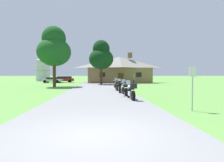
% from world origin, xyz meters
% --- Properties ---
extents(ground_plane, '(500.00, 500.00, 0.00)m').
position_xyz_m(ground_plane, '(0.00, 20.00, 0.00)').
color(ground_plane, '#56893D').
extents(asphalt_driveway, '(6.40, 80.00, 0.06)m').
position_xyz_m(asphalt_driveway, '(0.00, 18.00, 0.03)').
color(asphalt_driveway, slate).
rests_on(asphalt_driveway, ground).
extents(motorcycle_white_nearest_to_camera, '(0.66, 2.08, 1.30)m').
position_xyz_m(motorcycle_white_nearest_to_camera, '(2.30, 7.21, 0.62)').
color(motorcycle_white_nearest_to_camera, black).
rests_on(motorcycle_white_nearest_to_camera, asphalt_driveway).
extents(motorcycle_blue_second_in_row, '(0.73, 2.08, 1.30)m').
position_xyz_m(motorcycle_blue_second_in_row, '(2.26, 9.64, 0.61)').
color(motorcycle_blue_second_in_row, black).
rests_on(motorcycle_blue_second_in_row, asphalt_driveway).
extents(motorcycle_orange_third_in_row, '(0.66, 2.08, 1.30)m').
position_xyz_m(motorcycle_orange_third_in_row, '(2.07, 12.16, 0.62)').
color(motorcycle_orange_third_in_row, black).
rests_on(motorcycle_orange_third_in_row, asphalt_driveway).
extents(motorcycle_orange_farthest_in_row, '(0.73, 2.08, 1.30)m').
position_xyz_m(motorcycle_orange_farthest_in_row, '(2.06, 14.57, 0.61)').
color(motorcycle_orange_farthest_in_row, black).
rests_on(motorcycle_orange_farthest_in_row, asphalt_driveway).
extents(stone_lodge, '(13.94, 6.53, 6.53)m').
position_xyz_m(stone_lodge, '(4.43, 34.11, 2.90)').
color(stone_lodge, brown).
rests_on(stone_lodge, ground).
extents(bystander_olive_shirt_near_lodge, '(0.37, 0.49, 1.69)m').
position_xyz_m(bystander_olive_shirt_near_lodge, '(6.14, 26.06, 0.95)').
color(bystander_olive_shirt_near_lodge, black).
rests_on(bystander_olive_shirt_near_lodge, ground).
extents(metal_signpost_roadside, '(0.36, 0.06, 2.14)m').
position_xyz_m(metal_signpost_roadside, '(4.59, 3.32, 1.35)').
color(metal_signpost_roadside, '#9EA0A5').
rests_on(metal_signpost_roadside, ground).
extents(tree_by_lodge_front, '(4.31, 4.31, 7.89)m').
position_xyz_m(tree_by_lodge_front, '(0.48, 27.12, 5.05)').
color(tree_by_lodge_front, '#422D19').
rests_on(tree_by_lodge_front, ground).
extents(tree_left_near, '(4.78, 4.78, 8.72)m').
position_xyz_m(tree_left_near, '(-6.34, 21.55, 5.57)').
color(tree_left_near, '#422D19').
rests_on(tree_left_near, ground).
extents(metal_silo_distant, '(3.89, 3.89, 6.69)m').
position_xyz_m(metal_silo_distant, '(-15.57, 46.77, 3.35)').
color(metal_silo_distant, '#B2B7BC').
rests_on(metal_silo_distant, ground).
extents(parked_red_suv_far_left, '(4.94, 3.11, 1.40)m').
position_xyz_m(parked_red_suv_far_left, '(-8.02, 36.81, 0.78)').
color(parked_red_suv_far_left, maroon).
rests_on(parked_red_suv_far_left, ground).
extents(parked_silver_sedan_far_left, '(4.31, 2.13, 1.20)m').
position_xyz_m(parked_silver_sedan_far_left, '(-9.99, 34.67, 0.64)').
color(parked_silver_sedan_far_left, '#ADAFB7').
rests_on(parked_silver_sedan_far_left, ground).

